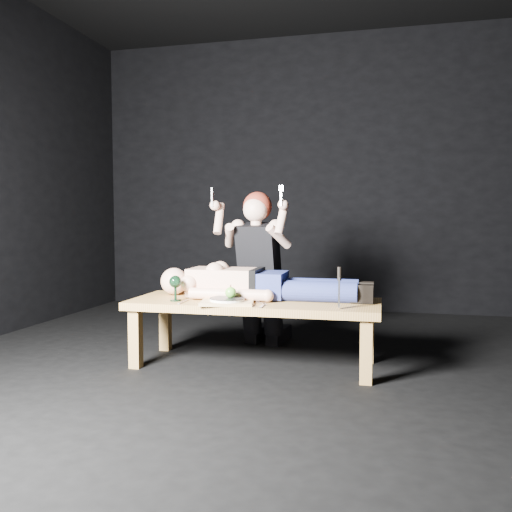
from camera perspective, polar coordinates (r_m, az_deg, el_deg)
name	(u,v)px	position (r m, az deg, el deg)	size (l,w,h in m)	color
ground	(272,370)	(3.64, 1.67, -12.09)	(5.00, 5.00, 0.00)	black
back_wall	(320,174)	(5.98, 6.80, 8.70)	(5.00, 5.00, 0.00)	black
table	(254,333)	(3.71, -0.19, -8.16)	(1.69, 0.64, 0.45)	#A57D42
lying_man	(265,280)	(3.75, 0.93, -2.62)	(1.60, 0.49, 0.25)	tan
kneeling_woman	(262,267)	(4.23, 0.62, -1.19)	(0.66, 0.75, 1.25)	black
serving_tray	(227,302)	(3.52, -3.08, -4.95)	(0.34, 0.25, 0.02)	tan
plate	(227,299)	(3.51, -3.09, -4.64)	(0.23, 0.23, 0.02)	white
apple	(231,293)	(3.51, -2.71, -3.90)	(0.07, 0.07, 0.07)	#489426
goblet	(175,288)	(3.67, -8.58, -3.41)	(0.08, 0.08, 0.17)	black
fork_flat	(183,302)	(3.61, -7.76, -4.86)	(0.02, 0.18, 0.01)	#B2B2B7
knife_flat	(263,305)	(3.44, 0.74, -5.27)	(0.02, 0.18, 0.01)	#B2B2B7
spoon_flat	(260,303)	(3.53, 0.42, -5.03)	(0.02, 0.18, 0.01)	#B2B2B7
carving_knife	(339,288)	(3.34, 8.85, -3.39)	(0.03, 0.04, 0.26)	#B2B2B7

